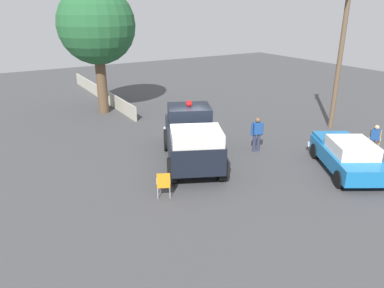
{
  "coord_description": "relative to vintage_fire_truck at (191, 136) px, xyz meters",
  "views": [
    {
      "loc": [
        -12.61,
        7.46,
        6.6
      ],
      "look_at": [
        0.14,
        -0.2,
        0.93
      ],
      "focal_mm": 34.17,
      "sensor_mm": 36.0,
      "label": 1
    }
  ],
  "objects": [
    {
      "name": "utility_pole",
      "position": [
        0.14,
        -9.46,
        2.78
      ],
      "size": [
        1.06,
        1.47,
        7.66
      ],
      "color": "brown",
      "rests_on": "ground"
    },
    {
      "name": "spectator_standing",
      "position": [
        -0.53,
        -3.31,
        -0.23
      ],
      "size": [
        0.35,
        0.65,
        1.68
      ],
      "color": "#2D334C",
      "rests_on": "ground"
    },
    {
      "name": "vintage_fire_truck",
      "position": [
        0.0,
        0.0,
        0.0
      ],
      "size": [
        6.31,
        4.48,
        2.59
      ],
      "color": "black",
      "rests_on": "ground"
    },
    {
      "name": "spectator_seated",
      "position": [
        -3.44,
        -8.16,
        -0.5
      ],
      "size": [
        0.59,
        0.65,
        1.29
      ],
      "color": "#383842",
      "rests_on": "ground"
    },
    {
      "name": "oak_tree_left",
      "position": [
        9.87,
        0.77,
        4.22
      ],
      "size": [
        4.71,
        4.71,
        7.83
      ],
      "color": "brown",
      "rests_on": "ground"
    },
    {
      "name": "lawn_chair_by_car",
      "position": [
        -2.31,
        2.56,
        -0.61
      ],
      "size": [
        0.66,
        0.66,
        1.02
      ],
      "color": "#B7BABF",
      "rests_on": "ground"
    },
    {
      "name": "background_fence",
      "position": [
        13.56,
        -0.22,
        -0.75
      ],
      "size": [
        13.38,
        0.12,
        0.9
      ],
      "color": "#A8A393",
      "rests_on": "ground"
    },
    {
      "name": "ground_plane",
      "position": [
        -0.35,
        0.3,
        -1.2
      ],
      "size": [
        60.0,
        60.0,
        0.0
      ],
      "primitive_type": "plane",
      "color": "#424244"
    },
    {
      "name": "lawn_chair_near_truck",
      "position": [
        -3.37,
        -8.27,
        -0.61
      ],
      "size": [
        0.67,
        0.67,
        1.02
      ],
      "color": "#B7BABF",
      "rests_on": "ground"
    },
    {
      "name": "classic_hot_rod",
      "position": [
        -4.22,
        -5.07,
        -0.45
      ],
      "size": [
        4.7,
        3.81,
        1.46
      ],
      "color": "black",
      "rests_on": "ground"
    }
  ]
}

